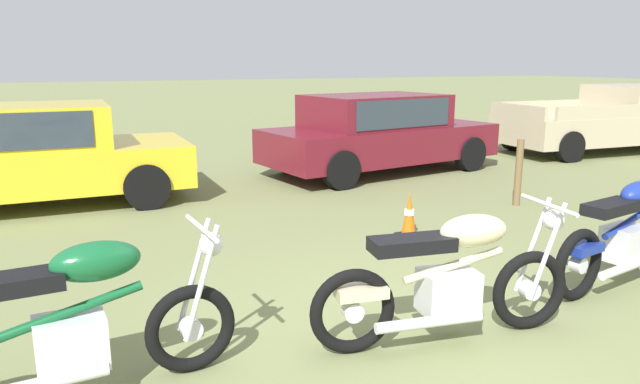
{
  "coord_description": "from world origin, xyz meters",
  "views": [
    {
      "loc": [
        -2.43,
        -3.3,
        2.03
      ],
      "look_at": [
        -0.11,
        1.77,
        0.77
      ],
      "focal_mm": 32.69,
      "sensor_mm": 36.0,
      "label": 1
    }
  ],
  "objects_px": {
    "motorcycle_blue": "(626,233)",
    "fence_post_wooden": "(519,173)",
    "car_yellow": "(3,149)",
    "car_burgundy": "(378,129)",
    "traffic_cone": "(409,216)",
    "motorcycle_cream": "(450,278)",
    "motorcycle_green": "(71,325)",
    "pickup_truck_beige": "(611,118)"
  },
  "relations": [
    {
      "from": "traffic_cone",
      "to": "car_burgundy",
      "type": "bearing_deg",
      "value": 65.14
    },
    {
      "from": "fence_post_wooden",
      "to": "motorcycle_green",
      "type": "bearing_deg",
      "value": -155.87
    },
    {
      "from": "car_yellow",
      "to": "fence_post_wooden",
      "type": "height_order",
      "value": "car_yellow"
    },
    {
      "from": "pickup_truck_beige",
      "to": "motorcycle_green",
      "type": "bearing_deg",
      "value": -149.57
    },
    {
      "from": "car_yellow",
      "to": "car_burgundy",
      "type": "bearing_deg",
      "value": 2.41
    },
    {
      "from": "fence_post_wooden",
      "to": "motorcycle_cream",
      "type": "bearing_deg",
      "value": -139.09
    },
    {
      "from": "motorcycle_blue",
      "to": "pickup_truck_beige",
      "type": "height_order",
      "value": "pickup_truck_beige"
    },
    {
      "from": "fence_post_wooden",
      "to": "motorcycle_blue",
      "type": "bearing_deg",
      "value": -114.45
    },
    {
      "from": "motorcycle_cream",
      "to": "pickup_truck_beige",
      "type": "relative_size",
      "value": 0.41
    },
    {
      "from": "motorcycle_cream",
      "to": "fence_post_wooden",
      "type": "bearing_deg",
      "value": 49.99
    },
    {
      "from": "traffic_cone",
      "to": "motorcycle_blue",
      "type": "bearing_deg",
      "value": -63.66
    },
    {
      "from": "motorcycle_blue",
      "to": "car_yellow",
      "type": "xyz_separation_m",
      "value": [
        -5.38,
        5.59,
        0.36
      ]
    },
    {
      "from": "motorcycle_green",
      "to": "car_yellow",
      "type": "xyz_separation_m",
      "value": [
        -0.65,
        5.57,
        0.35
      ]
    },
    {
      "from": "fence_post_wooden",
      "to": "traffic_cone",
      "type": "xyz_separation_m",
      "value": [
        -2.24,
        -0.64,
        -0.23
      ]
    },
    {
      "from": "car_yellow",
      "to": "fence_post_wooden",
      "type": "distance_m",
      "value": 7.22
    },
    {
      "from": "motorcycle_blue",
      "to": "traffic_cone",
      "type": "relative_size",
      "value": 3.79
    },
    {
      "from": "motorcycle_cream",
      "to": "traffic_cone",
      "type": "distance_m",
      "value": 2.62
    },
    {
      "from": "motorcycle_blue",
      "to": "car_yellow",
      "type": "distance_m",
      "value": 7.77
    },
    {
      "from": "motorcycle_cream",
      "to": "traffic_cone",
      "type": "relative_size",
      "value": 3.79
    },
    {
      "from": "car_burgundy",
      "to": "pickup_truck_beige",
      "type": "height_order",
      "value": "pickup_truck_beige"
    },
    {
      "from": "motorcycle_blue",
      "to": "pickup_truck_beige",
      "type": "relative_size",
      "value": 0.41
    },
    {
      "from": "pickup_truck_beige",
      "to": "traffic_cone",
      "type": "height_order",
      "value": "pickup_truck_beige"
    },
    {
      "from": "motorcycle_blue",
      "to": "fence_post_wooden",
      "type": "distance_m",
      "value": 2.96
    },
    {
      "from": "pickup_truck_beige",
      "to": "motorcycle_blue",
      "type": "bearing_deg",
      "value": -135.73
    },
    {
      "from": "car_burgundy",
      "to": "motorcycle_blue",
      "type": "bearing_deg",
      "value": -105.55
    },
    {
      "from": "motorcycle_cream",
      "to": "car_burgundy",
      "type": "xyz_separation_m",
      "value": [
        2.89,
        6.01,
        0.32
      ]
    },
    {
      "from": "motorcycle_blue",
      "to": "car_yellow",
      "type": "height_order",
      "value": "car_yellow"
    },
    {
      "from": "car_burgundy",
      "to": "traffic_cone",
      "type": "relative_size",
      "value": 8.52
    },
    {
      "from": "motorcycle_cream",
      "to": "motorcycle_blue",
      "type": "xyz_separation_m",
      "value": [
        2.2,
        0.27,
        -0.0
      ]
    },
    {
      "from": "motorcycle_cream",
      "to": "car_yellow",
      "type": "distance_m",
      "value": 6.68
    },
    {
      "from": "fence_post_wooden",
      "to": "pickup_truck_beige",
      "type": "bearing_deg",
      "value": 28.92
    },
    {
      "from": "motorcycle_blue",
      "to": "fence_post_wooden",
      "type": "xyz_separation_m",
      "value": [
        1.23,
        2.7,
        -0.0
      ]
    },
    {
      "from": "pickup_truck_beige",
      "to": "fence_post_wooden",
      "type": "bearing_deg",
      "value": -147.14
    },
    {
      "from": "motorcycle_green",
      "to": "car_burgundy",
      "type": "height_order",
      "value": "car_burgundy"
    },
    {
      "from": "motorcycle_cream",
      "to": "pickup_truck_beige",
      "type": "distance_m",
      "value": 10.86
    },
    {
      "from": "pickup_truck_beige",
      "to": "traffic_cone",
      "type": "distance_m",
      "value": 8.68
    },
    {
      "from": "car_burgundy",
      "to": "car_yellow",
      "type": "bearing_deg",
      "value": 172.74
    },
    {
      "from": "car_burgundy",
      "to": "fence_post_wooden",
      "type": "bearing_deg",
      "value": -88.74
    },
    {
      "from": "fence_post_wooden",
      "to": "traffic_cone",
      "type": "height_order",
      "value": "fence_post_wooden"
    },
    {
      "from": "motorcycle_green",
      "to": "traffic_cone",
      "type": "relative_size",
      "value": 3.9
    },
    {
      "from": "fence_post_wooden",
      "to": "traffic_cone",
      "type": "relative_size",
      "value": 1.77
    },
    {
      "from": "car_yellow",
      "to": "fence_post_wooden",
      "type": "bearing_deg",
      "value": -22.69
    }
  ]
}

